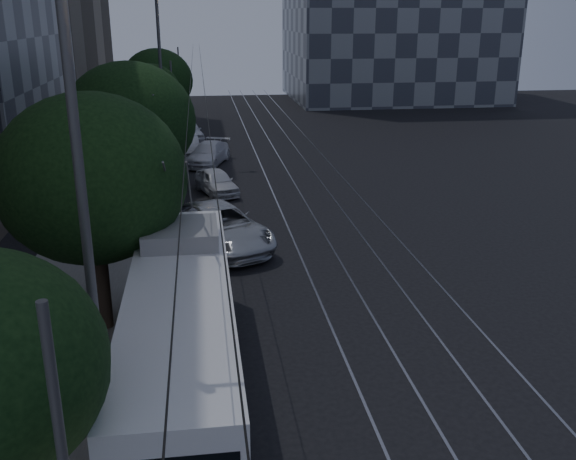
# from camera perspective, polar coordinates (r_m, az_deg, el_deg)

# --- Properties ---
(ground) EXTENTS (120.00, 120.00, 0.00)m
(ground) POSITION_cam_1_polar(r_m,az_deg,el_deg) (19.54, 3.24, -9.12)
(ground) COLOR black
(ground) RESTS_ON ground
(sidewalk) EXTENTS (5.00, 90.00, 0.15)m
(sidewalk) POSITION_cam_1_polar(r_m,az_deg,el_deg) (38.26, -13.74, 4.47)
(sidewalk) COLOR slate
(sidewalk) RESTS_ON ground
(tram_rails) EXTENTS (4.52, 90.00, 0.02)m
(tram_rails) POSITION_cam_1_polar(r_m,az_deg,el_deg) (38.51, 1.27, 4.99)
(tram_rails) COLOR gray
(tram_rails) RESTS_ON ground
(overhead_wires) EXTENTS (2.23, 90.00, 6.00)m
(overhead_wires) POSITION_cam_1_polar(r_m,az_deg,el_deg) (37.41, -10.24, 9.71)
(overhead_wires) COLOR black
(overhead_wires) RESTS_ON ground
(trolleybus) EXTENTS (2.63, 11.96, 5.63)m
(trolleybus) POSITION_cam_1_polar(r_m,az_deg,el_deg) (16.18, -9.43, -9.06)
(trolleybus) COLOR silver
(trolleybus) RESTS_ON ground
(pickup_silver) EXTENTS (5.03, 6.82, 1.72)m
(pickup_silver) POSITION_cam_1_polar(r_m,az_deg,el_deg) (26.28, -6.20, 0.28)
(pickup_silver) COLOR #B4B7BC
(pickup_silver) RESTS_ON ground
(car_white_a) EXTENTS (2.58, 4.11, 1.30)m
(car_white_a) POSITION_cam_1_polar(r_m,az_deg,el_deg) (34.32, -6.38, 4.29)
(car_white_a) COLOR silver
(car_white_a) RESTS_ON ground
(car_white_b) EXTENTS (3.33, 5.09, 1.37)m
(car_white_b) POSITION_cam_1_polar(r_m,az_deg,el_deg) (41.32, -7.10, 6.76)
(car_white_b) COLOR white
(car_white_b) RESTS_ON ground
(car_white_c) EXTENTS (1.84, 3.98, 1.26)m
(car_white_c) POSITION_cam_1_polar(r_m,az_deg,el_deg) (44.65, -8.87, 7.50)
(car_white_c) COLOR silver
(car_white_c) RESTS_ON ground
(car_white_d) EXTENTS (2.56, 4.56, 1.46)m
(car_white_d) POSITION_cam_1_polar(r_m,az_deg,el_deg) (49.58, -8.81, 8.71)
(car_white_d) COLOR white
(car_white_d) RESTS_ON ground
(tree_1) EXTENTS (5.34, 5.34, 7.13)m
(tree_1) POSITION_cam_1_polar(r_m,az_deg,el_deg) (18.80, -17.05, 4.36)
(tree_1) COLOR #2F211A
(tree_1) RESTS_ON ground
(tree_2) EXTENTS (5.80, 5.80, 7.21)m
(tree_2) POSITION_cam_1_polar(r_m,az_deg,el_deg) (29.54, -13.88, 9.35)
(tree_2) COLOR #2F211A
(tree_2) RESTS_ON ground
(tree_3) EXTENTS (4.56, 4.56, 6.36)m
(tree_3) POSITION_cam_1_polar(r_m,az_deg,el_deg) (36.15, -12.84, 10.56)
(tree_3) COLOR #2F211A
(tree_3) RESTS_ON ground
(tree_4) EXTENTS (3.84, 3.84, 6.14)m
(tree_4) POSITION_cam_1_polar(r_m,az_deg,el_deg) (42.91, -12.14, 11.93)
(tree_4) COLOR #2F211A
(tree_4) RESTS_ON ground
(tree_5) EXTENTS (5.35, 5.35, 6.69)m
(tree_5) POSITION_cam_1_polar(r_m,az_deg,el_deg) (51.04, -11.52, 12.86)
(tree_5) COLOR #2F211A
(tree_5) RESTS_ON ground
(streetlamp_near) EXTENTS (2.55, 0.44, 10.62)m
(streetlamp_near) POSITION_cam_1_polar(r_m,az_deg,el_deg) (12.45, -16.17, 5.24)
(streetlamp_near) COLOR #565558
(streetlamp_near) RESTS_ON ground
(streetlamp_far) EXTENTS (2.60, 0.44, 10.84)m
(streetlamp_far) POSITION_cam_1_polar(r_m,az_deg,el_deg) (41.57, -10.71, 14.73)
(streetlamp_far) COLOR #565558
(streetlamp_far) RESTS_ON ground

